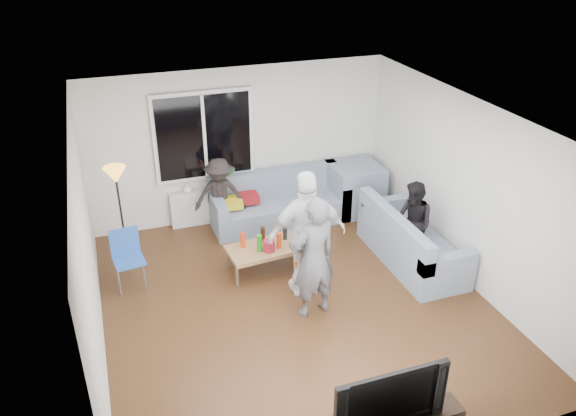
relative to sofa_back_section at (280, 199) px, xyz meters
name	(u,v)px	position (x,y,z in m)	size (l,w,h in m)	color
floor	(296,304)	(-0.53, -2.27, -0.45)	(5.00, 5.50, 0.04)	#56351C
ceiling	(297,118)	(-0.53, -2.27, 2.20)	(5.00, 5.50, 0.04)	white
wall_back	(239,144)	(-0.53, 0.50, 0.88)	(5.00, 0.04, 2.60)	silver
wall_front	(408,367)	(-0.53, -5.04, 0.88)	(5.00, 0.04, 2.60)	silver
wall_left	(86,254)	(-3.05, -2.27, 0.88)	(0.04, 5.50, 2.60)	silver
wall_right	(467,191)	(1.99, -2.27, 0.88)	(0.04, 5.50, 2.60)	silver
window_frame	(204,136)	(-1.13, 0.42, 1.12)	(1.62, 0.06, 1.47)	white
window_glass	(204,137)	(-1.13, 0.38, 1.12)	(1.50, 0.02, 1.35)	black
window_mullion	(204,137)	(-1.13, 0.37, 1.12)	(0.05, 0.03, 1.35)	white
radiator	(209,206)	(-1.13, 0.38, -0.11)	(1.30, 0.12, 0.62)	silver
potted_plant	(230,177)	(-0.76, 0.35, 0.38)	(0.21, 0.17, 0.38)	#265F29
vase	(187,189)	(-1.48, 0.35, 0.27)	(0.15, 0.15, 0.15)	white
sofa_back_section	(280,199)	(0.00, 0.00, 0.00)	(2.30, 0.85, 0.85)	gray
sofa_right_section	(413,236)	(1.49, -1.83, 0.00)	(0.85, 2.00, 0.85)	gray
sofa_corner	(355,188)	(1.39, 0.00, 0.00)	(0.85, 0.85, 0.85)	gray
cushion_yellow	(230,203)	(-0.86, -0.02, 0.09)	(0.38, 0.32, 0.14)	gold
cushion_red	(247,198)	(-0.54, 0.06, 0.09)	(0.36, 0.30, 0.13)	maroon
coffee_table	(266,259)	(-0.67, -1.36, -0.22)	(1.10, 0.60, 0.40)	#9A744A
pitcher	(269,246)	(-0.65, -1.47, 0.06)	(0.17, 0.17, 0.17)	maroon
side_chair	(129,261)	(-2.58, -1.15, 0.01)	(0.40, 0.40, 0.86)	#2A5AB6
floor_lamp	(122,217)	(-2.58, -0.47, 0.36)	(0.32, 0.32, 1.56)	#FFAA30
player_left	(314,258)	(-0.38, -2.52, 0.42)	(0.61, 0.40, 1.68)	#505055
player_right	(307,234)	(-0.29, -2.04, 0.48)	(1.06, 0.44, 1.82)	white
spectator_right	(413,223)	(1.49, -1.80, 0.21)	(0.62, 0.48, 1.28)	black
spectator_back	(220,196)	(-1.01, 0.03, 0.22)	(0.83, 0.48, 1.28)	black
television	(385,392)	(-0.55, -4.77, 0.34)	(1.13, 0.15, 0.65)	black
bottle_b	(259,243)	(-0.78, -1.44, 0.10)	(0.08, 0.08, 0.26)	#1C8718
bottle_a	(243,240)	(-0.98, -1.26, 0.09)	(0.07, 0.07, 0.24)	red
bottle_e	(285,234)	(-0.33, -1.24, 0.07)	(0.07, 0.07, 0.18)	black
bottle_c	(263,234)	(-0.65, -1.17, 0.09)	(0.07, 0.07, 0.23)	black
bottle_d	(279,240)	(-0.49, -1.44, 0.09)	(0.07, 0.07, 0.24)	red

